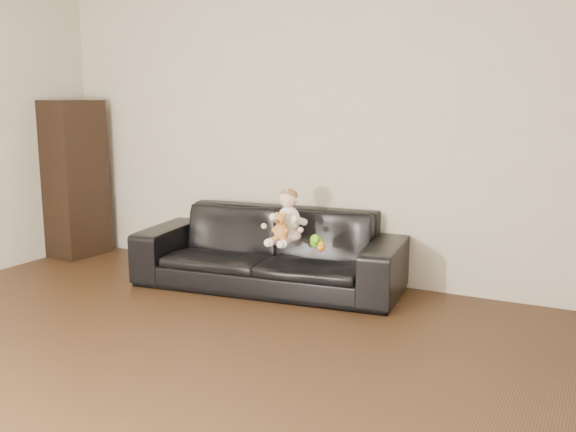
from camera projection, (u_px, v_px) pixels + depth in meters
The scene contains 10 objects.
floor at pixel (73, 394), 3.49m from camera, with size 5.50×5.50×0.00m, color #3C2615.
wall_back at pixel (297, 130), 5.66m from camera, with size 5.00×5.00×0.00m, color #BFB5A0.
sofa at pixel (270, 249), 5.40m from camera, with size 2.23×0.87×0.65m, color black.
cabinet at pixel (76, 179), 6.43m from camera, with size 0.39×0.53×1.56m, color black.
shelf_item at pixel (75, 144), 6.36m from camera, with size 0.18×0.25×0.28m, color silver.
baby at pixel (287, 219), 5.14m from camera, with size 0.31×0.38×0.44m.
teddy_bear at pixel (281, 227), 5.03m from camera, with size 0.14×0.14×0.22m.
toy_green at pixel (317, 242), 5.01m from camera, with size 0.10×0.12×0.09m, color #63C417.
toy_rattle at pixel (321, 247), 4.89m from camera, with size 0.07×0.07×0.07m, color orange.
toy_blue_disc at pixel (318, 246), 5.03m from camera, with size 0.09×0.09×0.01m, color blue.
Camera 1 is at (2.53, -2.36, 1.60)m, focal length 40.00 mm.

